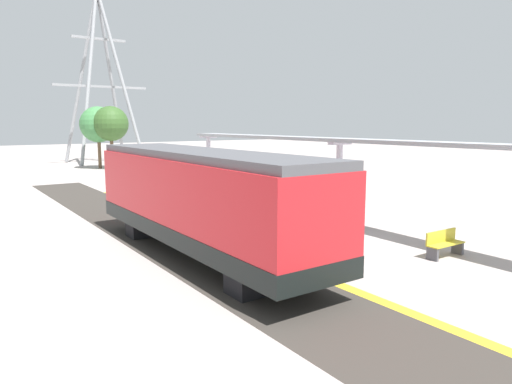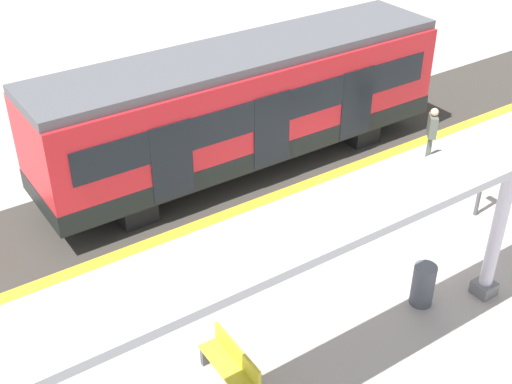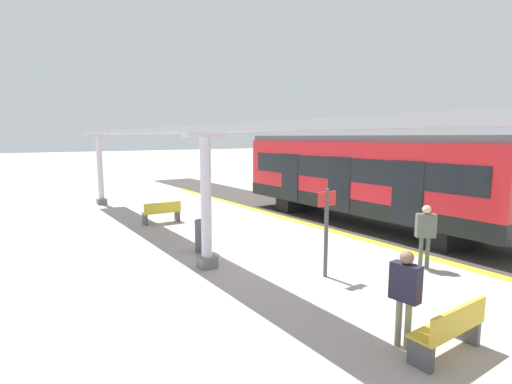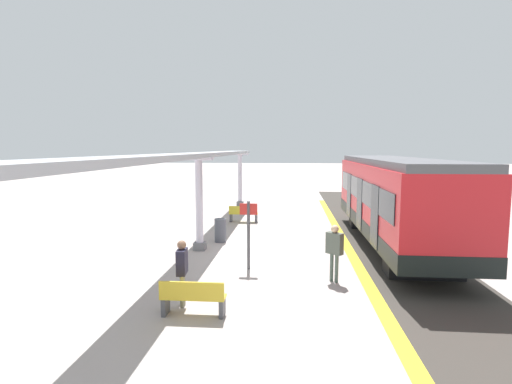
# 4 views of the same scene
# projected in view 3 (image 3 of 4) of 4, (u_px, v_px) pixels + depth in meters

# --- Properties ---
(ground_plane) EXTENTS (176.00, 176.00, 0.00)m
(ground_plane) POSITION_uv_depth(u_px,v_px,m) (286.00, 251.00, 11.89)
(ground_plane) COLOR #A59A94
(tactile_edge_strip) EXTENTS (0.38, 29.81, 0.01)m
(tactile_edge_strip) POSITION_uv_depth(u_px,v_px,m) (354.00, 237.00, 13.54)
(tactile_edge_strip) COLOR gold
(tactile_edge_strip) RESTS_ON ground
(trackbed) EXTENTS (3.20, 41.81, 0.01)m
(trackbed) POSITION_uv_depth(u_px,v_px,m) (387.00, 230.00, 14.53)
(trackbed) COLOR #38332D
(trackbed) RESTS_ON ground
(train_near_carriage) EXTENTS (2.65, 11.64, 3.48)m
(train_near_carriage) POSITION_uv_depth(u_px,v_px,m) (363.00, 178.00, 15.27)
(train_near_carriage) COLOR red
(train_near_carriage) RESTS_ON ground
(canopy_pillar_nearest) EXTENTS (1.10, 0.44, 3.54)m
(canopy_pillar_nearest) POSITION_uv_depth(u_px,v_px,m) (100.00, 169.00, 19.77)
(canopy_pillar_nearest) COLOR slate
(canopy_pillar_nearest) RESTS_ON ground
(canopy_pillar_second) EXTENTS (1.10, 0.44, 3.54)m
(canopy_pillar_second) POSITION_uv_depth(u_px,v_px,m) (206.00, 201.00, 10.10)
(canopy_pillar_second) COLOR slate
(canopy_pillar_second) RESTS_ON ground
(canopy_beam) EXTENTS (1.20, 24.30, 0.16)m
(canopy_beam) POSITION_uv_depth(u_px,v_px,m) (204.00, 129.00, 9.88)
(canopy_beam) COLOR #A8AAB2
(canopy_beam) RESTS_ON canopy_pillar_nearest
(bench_near_end) EXTENTS (1.51, 0.47, 0.86)m
(bench_near_end) POSITION_uv_depth(u_px,v_px,m) (162.00, 212.00, 15.60)
(bench_near_end) COLOR gold
(bench_near_end) RESTS_ON ground
(bench_mid_platform) EXTENTS (1.50, 0.45, 0.86)m
(bench_mid_platform) POSITION_uv_depth(u_px,v_px,m) (451.00, 330.00, 6.11)
(bench_mid_platform) COLOR gold
(bench_mid_platform) RESTS_ON ground
(trash_bin) EXTENTS (0.48, 0.48, 0.97)m
(trash_bin) POSITION_uv_depth(u_px,v_px,m) (203.00, 236.00, 11.69)
(trash_bin) COLOR #484C55
(trash_bin) RESTS_ON ground
(platform_info_sign) EXTENTS (0.56, 0.10, 2.20)m
(platform_info_sign) POSITION_uv_depth(u_px,v_px,m) (326.00, 224.00, 9.51)
(platform_info_sign) COLOR #4C4C51
(platform_info_sign) RESTS_ON ground
(passenger_waiting_near_edge) EXTENTS (0.51, 0.48, 1.68)m
(passenger_waiting_near_edge) POSITION_uv_depth(u_px,v_px,m) (426.00, 229.00, 10.18)
(passenger_waiting_near_edge) COLOR #4C5C50
(passenger_waiting_near_edge) RESTS_ON ground
(passenger_by_the_benches) EXTENTS (0.25, 0.49, 1.65)m
(passenger_by_the_benches) POSITION_uv_depth(u_px,v_px,m) (405.00, 288.00, 6.28)
(passenger_by_the_benches) COLOR gray
(passenger_by_the_benches) RESTS_ON ground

